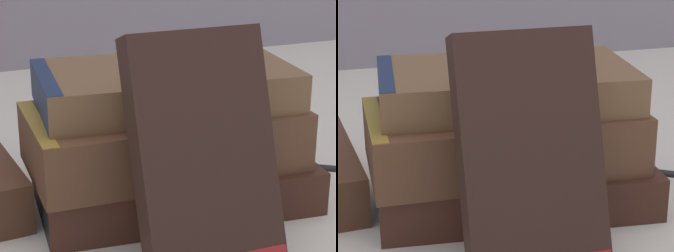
% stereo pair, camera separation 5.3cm
% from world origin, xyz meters
% --- Properties ---
extents(ground_plane, '(3.00, 3.00, 0.00)m').
position_xyz_m(ground_plane, '(0.00, 0.00, 0.00)').
color(ground_plane, silver).
extents(book_flat_bottom, '(0.23, 0.14, 0.04)m').
position_xyz_m(book_flat_bottom, '(0.03, 0.02, 0.02)').
color(book_flat_bottom, '#422319').
rests_on(book_flat_bottom, ground_plane).
extents(book_flat_middle, '(0.22, 0.12, 0.05)m').
position_xyz_m(book_flat_middle, '(0.02, 0.02, 0.06)').
color(book_flat_middle, brown).
rests_on(book_flat_middle, book_flat_bottom).
extents(book_flat_top, '(0.21, 0.13, 0.03)m').
position_xyz_m(book_flat_top, '(0.03, 0.03, 0.10)').
color(book_flat_top, brown).
rests_on(book_flat_top, book_flat_middle).
extents(book_leaning_front, '(0.10, 0.08, 0.16)m').
position_xyz_m(book_leaning_front, '(0.02, -0.08, 0.08)').
color(book_leaning_front, '#331E19').
rests_on(book_leaning_front, ground_plane).
extents(pocket_watch, '(0.05, 0.05, 0.01)m').
position_xyz_m(pocket_watch, '(0.06, 0.01, 0.12)').
color(pocket_watch, silver).
rests_on(pocket_watch, book_flat_top).
extents(reading_glasses, '(0.09, 0.06, 0.00)m').
position_xyz_m(reading_glasses, '(0.00, 0.17, 0.00)').
color(reading_glasses, '#ADADB2').
rests_on(reading_glasses, ground_plane).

